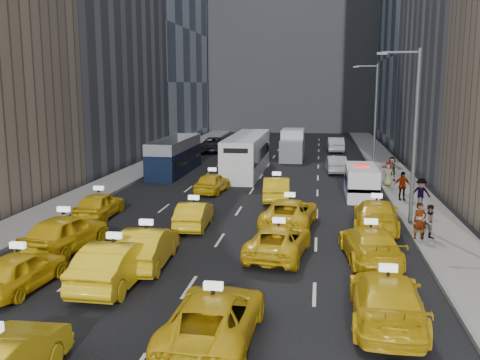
% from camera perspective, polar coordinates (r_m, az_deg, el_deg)
% --- Properties ---
extents(ground, '(160.00, 160.00, 0.00)m').
position_cam_1_polar(ground, '(18.03, -7.01, -13.57)').
color(ground, black).
rests_on(ground, ground).
extents(sidewalk_west, '(3.00, 90.00, 0.15)m').
position_cam_1_polar(sidewalk_west, '(44.14, -11.56, 0.59)').
color(sidewalk_west, gray).
rests_on(sidewalk_west, ground).
extents(sidewalk_east, '(3.00, 90.00, 0.15)m').
position_cam_1_polar(sidewalk_east, '(41.93, 16.53, -0.12)').
color(sidewalk_east, gray).
rests_on(sidewalk_east, ground).
extents(curb_west, '(0.15, 90.00, 0.18)m').
position_cam_1_polar(curb_west, '(43.67, -9.77, 0.57)').
color(curb_west, slate).
rests_on(curb_west, ground).
extents(curb_east, '(0.15, 90.00, 0.18)m').
position_cam_1_polar(curb_east, '(41.75, 14.56, -0.05)').
color(curb_east, slate).
rests_on(curb_east, ground).
extents(building_backdrop, '(30.00, 12.00, 40.00)m').
position_cam_1_polar(building_backdrop, '(88.93, 5.76, 18.32)').
color(building_backdrop, slate).
rests_on(building_backdrop, ground).
extents(streetlight_near, '(2.15, 0.22, 9.00)m').
position_cam_1_polar(streetlight_near, '(28.36, 17.95, 4.98)').
color(streetlight_near, '#595B60').
rests_on(streetlight_near, ground).
extents(streetlight_far, '(2.15, 0.22, 9.00)m').
position_cam_1_polar(streetlight_far, '(48.17, 14.11, 7.07)').
color(streetlight_far, '#595B60').
rests_on(streetlight_far, ground).
extents(taxi_4, '(2.02, 4.32, 1.43)m').
position_cam_1_polar(taxi_4, '(20.78, -22.45, -8.91)').
color(taxi_4, gold).
rests_on(taxi_4, ground).
extents(taxi_5, '(1.80, 4.99, 1.64)m').
position_cam_1_polar(taxi_5, '(20.22, -13.15, -8.61)').
color(taxi_5, gold).
rests_on(taxi_5, ground).
extents(taxi_6, '(2.56, 5.27, 1.44)m').
position_cam_1_polar(taxi_6, '(15.64, -2.83, -14.43)').
color(taxi_6, gold).
rests_on(taxi_6, ground).
extents(taxi_7, '(2.35, 5.39, 1.54)m').
position_cam_1_polar(taxi_7, '(17.32, 15.38, -12.12)').
color(taxi_7, gold).
rests_on(taxi_7, ground).
extents(taxi_8, '(2.61, 5.08, 1.65)m').
position_cam_1_polar(taxi_8, '(24.81, -18.17, -5.33)').
color(taxi_8, gold).
rests_on(taxi_8, ground).
extents(taxi_9, '(1.94, 4.88, 1.58)m').
position_cam_1_polar(taxi_9, '(22.05, -9.90, -6.99)').
color(taxi_9, gold).
rests_on(taxi_9, ground).
extents(taxi_10, '(2.82, 5.11, 1.36)m').
position_cam_1_polar(taxi_10, '(22.94, 4.15, -6.48)').
color(taxi_10, gold).
rests_on(taxi_10, ground).
extents(taxi_11, '(2.59, 5.26, 1.47)m').
position_cam_1_polar(taxi_11, '(22.90, 13.69, -6.63)').
color(taxi_11, gold).
rests_on(taxi_11, ground).
extents(taxi_12, '(1.73, 4.22, 1.43)m').
position_cam_1_polar(taxi_12, '(30.43, -14.77, -2.56)').
color(taxi_12, gold).
rests_on(taxi_12, ground).
extents(taxi_13, '(1.63, 4.19, 1.36)m').
position_cam_1_polar(taxi_13, '(27.45, -4.93, -3.70)').
color(taxi_13, gold).
rests_on(taxi_13, ground).
extents(taxi_14, '(2.96, 5.53, 1.48)m').
position_cam_1_polar(taxi_14, '(27.60, 5.30, -3.51)').
color(taxi_14, gold).
rests_on(taxi_14, ground).
extents(taxi_15, '(2.54, 5.46, 1.54)m').
position_cam_1_polar(taxi_15, '(27.75, 14.30, -3.64)').
color(taxi_15, gold).
rests_on(taxi_15, ground).
extents(taxi_16, '(2.07, 4.21, 1.38)m').
position_cam_1_polar(taxi_16, '(36.21, -2.97, -0.28)').
color(taxi_16, gold).
rests_on(taxi_16, ground).
extents(taxi_17, '(1.91, 4.66, 1.50)m').
position_cam_1_polar(taxi_17, '(33.82, 3.91, -0.93)').
color(taxi_17, gold).
rests_on(taxi_17, ground).
extents(nypd_van, '(2.23, 5.15, 2.17)m').
position_cam_1_polar(nypd_van, '(35.56, 12.78, -0.24)').
color(nypd_van, white).
rests_on(nypd_van, ground).
extents(double_decker, '(2.75, 9.84, 2.83)m').
position_cam_1_polar(double_decker, '(44.58, -6.95, 2.53)').
color(double_decker, black).
rests_on(double_decker, ground).
extents(city_bus, '(3.24, 12.35, 3.16)m').
position_cam_1_polar(city_bus, '(44.13, 0.76, 2.75)').
color(city_bus, silver).
rests_on(city_bus, ground).
extents(box_truck, '(2.24, 6.34, 2.88)m').
position_cam_1_polar(box_truck, '(52.67, 5.61, 3.73)').
color(box_truck, silver).
rests_on(box_truck, ground).
extents(misc_car_0, '(1.74, 4.42, 1.43)m').
position_cam_1_polar(misc_car_0, '(45.19, 10.21, 1.68)').
color(misc_car_0, '#9FA3A7').
rests_on(misc_car_0, ground).
extents(misc_car_1, '(3.37, 6.15, 1.63)m').
position_cam_1_polar(misc_car_1, '(58.32, -2.77, 3.80)').
color(misc_car_1, black).
rests_on(misc_car_1, ground).
extents(misc_car_2, '(2.06, 4.94, 1.43)m').
position_cam_1_polar(misc_car_2, '(64.02, 5.40, 4.23)').
color(misc_car_2, slate).
rests_on(misc_car_2, ground).
extents(misc_car_3, '(1.77, 4.30, 1.46)m').
position_cam_1_polar(misc_car_3, '(59.91, 2.13, 3.89)').
color(misc_car_3, black).
rests_on(misc_car_3, ground).
extents(misc_car_4, '(1.87, 4.92, 1.60)m').
position_cam_1_polar(misc_car_4, '(59.39, 10.13, 3.75)').
color(misc_car_4, '#AAADB2').
rests_on(misc_car_4, ground).
extents(pedestrian_0, '(0.72, 0.57, 1.74)m').
position_cam_1_polar(pedestrian_0, '(26.08, 18.62, -4.17)').
color(pedestrian_0, gray).
rests_on(pedestrian_0, sidewalk_east).
extents(pedestrian_1, '(0.87, 0.63, 1.62)m').
position_cam_1_polar(pedestrian_1, '(26.34, 19.66, -4.23)').
color(pedestrian_1, gray).
rests_on(pedestrian_1, sidewalk_east).
extents(pedestrian_2, '(1.14, 0.52, 1.73)m').
position_cam_1_polar(pedestrian_2, '(32.80, 18.73, -1.33)').
color(pedestrian_2, gray).
rests_on(pedestrian_2, sidewalk_east).
extents(pedestrian_3, '(1.11, 0.61, 1.79)m').
position_cam_1_polar(pedestrian_3, '(34.59, 16.91, -0.61)').
color(pedestrian_3, gray).
rests_on(pedestrian_3, sidewalk_east).
extents(pedestrian_4, '(0.88, 0.53, 1.71)m').
position_cam_1_polar(pedestrian_4, '(39.22, 15.50, 0.63)').
color(pedestrian_4, gray).
rests_on(pedestrian_4, sidewalk_east).
extents(pedestrian_5, '(1.72, 1.06, 1.80)m').
position_cam_1_polar(pedestrian_5, '(41.47, 15.87, 1.17)').
color(pedestrian_5, gray).
rests_on(pedestrian_5, sidewalk_east).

